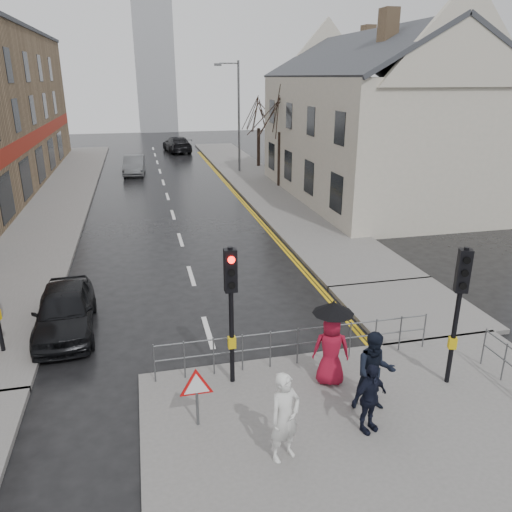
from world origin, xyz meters
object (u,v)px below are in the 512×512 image
pedestrian_a (285,417)px  pedestrian_d (369,398)px  pedestrian_with_umbrella (332,340)px  car_mid (134,165)px  car_parked (65,310)px  pedestrian_b (374,372)px

pedestrian_a → pedestrian_d: size_ratio=1.19×
pedestrian_with_umbrella → car_mid: (-4.38, 29.50, -0.58)m
pedestrian_a → pedestrian_d: bearing=-11.5°
pedestrian_with_umbrella → car_parked: bearing=145.9°
pedestrian_b → pedestrian_d: bearing=-109.2°
pedestrian_with_umbrella → car_parked: size_ratio=0.52×
pedestrian_a → car_mid: 31.77m
pedestrian_b → pedestrian_d: pedestrian_b is taller
pedestrian_with_umbrella → pedestrian_d: 1.83m
pedestrian_d → car_parked: bearing=118.3°
pedestrian_b → pedestrian_d: size_ratio=1.20×
pedestrian_b → pedestrian_d: (-0.42, -0.65, -0.15)m
pedestrian_a → car_parked: 8.04m
pedestrian_a → car_parked: size_ratio=0.45×
pedestrian_b → car_mid: pedestrian_b is taller
pedestrian_a → pedestrian_d: 1.93m
pedestrian_a → pedestrian_with_umbrella: bearing=28.3°
car_parked → car_mid: size_ratio=0.95×
pedestrian_with_umbrella → pedestrian_d: (0.13, -1.79, -0.37)m
pedestrian_with_umbrella → car_parked: 7.81m
pedestrian_with_umbrella → pedestrian_d: size_ratio=1.37×
pedestrian_with_umbrella → car_mid: pedestrian_with_umbrella is taller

